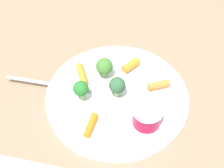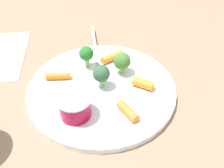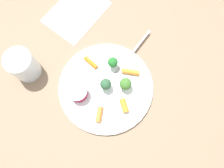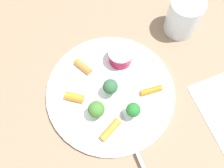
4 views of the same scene
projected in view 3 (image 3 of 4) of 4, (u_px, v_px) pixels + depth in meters
name	position (u px, v px, depth m)	size (l,w,h in m)	color
ground_plane	(106.00, 88.00, 0.66)	(2.40, 2.40, 0.00)	#836A53
plate	(106.00, 87.00, 0.65)	(0.28, 0.28, 0.01)	white
sauce_cup	(78.00, 92.00, 0.62)	(0.05, 0.05, 0.04)	maroon
broccoli_floret_0	(113.00, 62.00, 0.63)	(0.03, 0.03, 0.05)	#80AB69
broccoli_floret_1	(106.00, 84.00, 0.62)	(0.03, 0.03, 0.05)	#84C26B
broccoli_floret_2	(125.00, 84.00, 0.62)	(0.03, 0.03, 0.05)	#86BB66
carrot_stick_0	(124.00, 106.00, 0.62)	(0.02, 0.02, 0.04)	orange
carrot_stick_1	(99.00, 114.00, 0.62)	(0.02, 0.02, 0.04)	orange
carrot_stick_2	(91.00, 62.00, 0.66)	(0.01, 0.01, 0.05)	orange
carrot_stick_3	(130.00, 72.00, 0.65)	(0.02, 0.02, 0.05)	orange
fork	(133.00, 53.00, 0.67)	(0.18, 0.06, 0.00)	#C0B9C2
drinking_glass	(23.00, 65.00, 0.63)	(0.08, 0.08, 0.09)	silver
napkin	(76.00, 12.00, 0.72)	(0.20, 0.15, 0.00)	white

